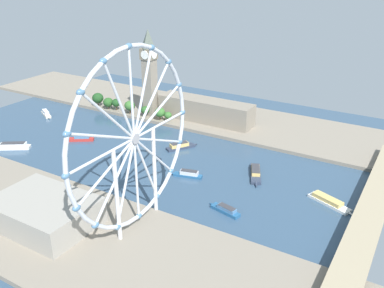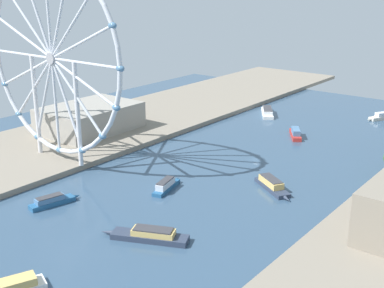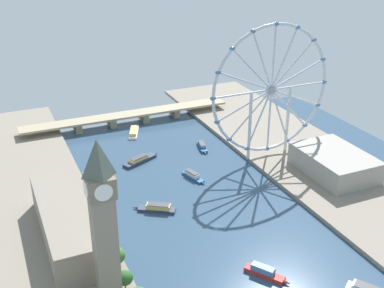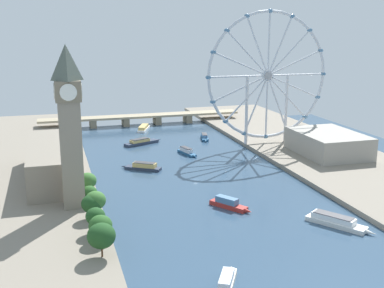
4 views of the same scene
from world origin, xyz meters
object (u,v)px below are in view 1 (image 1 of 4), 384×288
(riverside_hall, at_px, (44,212))
(tour_boat_5, at_px, (256,173))
(tour_boat_3, at_px, (12,146))
(clock_tower, at_px, (149,72))
(ferris_wheel, at_px, (134,140))
(tour_boat_2, at_px, (188,174))
(parliament_block, at_px, (206,110))
(tour_boat_0, at_px, (180,146))
(river_bridge, at_px, (372,208))
(tour_boat_7, at_px, (81,138))
(tour_boat_4, at_px, (225,210))
(tour_boat_1, at_px, (46,114))
(tour_boat_6, at_px, (329,202))

(riverside_hall, xyz_separation_m, tour_boat_5, (-126.81, 81.85, -9.22))
(tour_boat_3, bearing_deg, clock_tower, -147.91)
(ferris_wheel, relative_size, tour_boat_2, 4.24)
(parliament_block, relative_size, ferris_wheel, 0.90)
(tour_boat_0, bearing_deg, river_bridge, -67.67)
(clock_tower, xyz_separation_m, riverside_hall, (189.54, 59.27, -36.17))
(parliament_block, height_order, tour_boat_7, parliament_block)
(parliament_block, height_order, river_bridge, parliament_block)
(tour_boat_4, bearing_deg, tour_boat_3, 14.05)
(clock_tower, xyz_separation_m, parliament_block, (-13.47, 55.93, -33.75))
(tour_boat_0, distance_m, tour_boat_1, 163.17)
(tour_boat_2, distance_m, tour_boat_6, 100.93)
(tour_boat_2, bearing_deg, tour_boat_6, 173.64)
(clock_tower, xyz_separation_m, tour_boat_4, (119.32, 144.06, -45.48))
(riverside_hall, distance_m, tour_boat_2, 107.08)
(parliament_block, xyz_separation_m, riverside_hall, (203.00, 3.34, -2.42))
(parliament_block, bearing_deg, tour_boat_6, 58.02)
(tour_boat_3, bearing_deg, tour_boat_0, 177.51)
(tour_boat_7, bearing_deg, tour_boat_6, 147.85)
(parliament_block, height_order, tour_boat_4, parliament_block)
(ferris_wheel, height_order, river_bridge, ferris_wheel)
(tour_boat_4, bearing_deg, tour_boat_0, -29.15)
(tour_boat_0, relative_size, tour_boat_7, 1.12)
(river_bridge, distance_m, tour_boat_1, 322.64)
(ferris_wheel, xyz_separation_m, tour_boat_3, (-36.51, -163.51, -55.24))
(tour_boat_0, relative_size, tour_boat_5, 0.78)
(tour_boat_0, height_order, tour_boat_7, tour_boat_7)
(river_bridge, xyz_separation_m, tour_boat_6, (-2.74, -26.51, -5.38))
(tour_boat_3, height_order, tour_boat_5, tour_boat_3)
(clock_tower, height_order, tour_boat_7, clock_tower)
(tour_boat_1, bearing_deg, parliament_block, 51.63)
(tour_boat_4, height_order, tour_boat_5, tour_boat_5)
(tour_boat_2, distance_m, tour_boat_5, 50.59)
(ferris_wheel, bearing_deg, tour_boat_5, 160.76)
(clock_tower, xyz_separation_m, tour_boat_2, (90.42, 98.78, -45.24))
(tour_boat_5, xyz_separation_m, tour_boat_6, (12.90, 57.51, -0.08))
(clock_tower, distance_m, tour_boat_6, 217.34)
(tour_boat_2, xyz_separation_m, tour_boat_6, (-14.79, 99.84, -0.22))
(tour_boat_0, bearing_deg, clock_tower, 85.60)
(ferris_wheel, height_order, tour_boat_5, ferris_wheel)
(tour_boat_4, bearing_deg, river_bridge, -140.49)
(clock_tower, xyz_separation_m, tour_boat_0, (50.10, 66.83, -45.19))
(riverside_hall, distance_m, tour_boat_6, 180.22)
(parliament_block, bearing_deg, riverside_hall, 0.94)
(river_bridge, height_order, tour_boat_3, river_bridge)
(clock_tower, relative_size, tour_boat_3, 2.63)
(tour_boat_7, bearing_deg, clock_tower, -136.50)
(tour_boat_2, xyz_separation_m, tour_boat_3, (33.55, -155.30, 0.13))
(riverside_hall, relative_size, tour_boat_5, 1.73)
(tour_boat_4, bearing_deg, tour_boat_7, -0.44)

